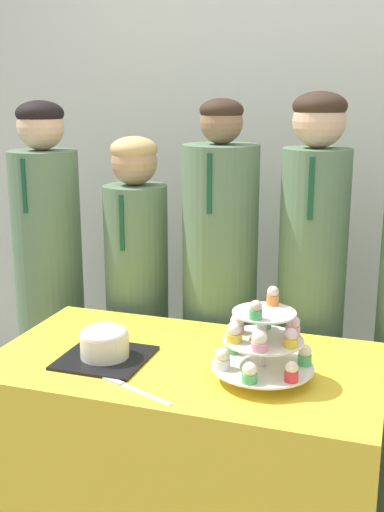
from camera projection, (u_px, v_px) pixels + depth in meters
name	position (u px, v px, depth m)	size (l,w,h in m)	color
wall_back	(270.00, 140.00, 3.07)	(9.00, 0.06, 2.70)	silver
table	(186.00, 459.00, 2.17)	(1.25, 0.70, 0.73)	yellow
round_cake	(105.00, 344.00, 2.06)	(0.27, 0.27, 0.12)	black
cake_knife	(124.00, 385.00, 1.89)	(0.26, 0.12, 0.01)	silver
cupcake_stand	(262.00, 343.00, 1.90)	(0.31, 0.31, 0.27)	silver
student_0	(50.00, 286.00, 2.83)	(0.30, 0.30, 1.54)	#567556
student_1	(137.00, 309.00, 2.72)	(0.26, 0.27, 1.40)	#567556
student_2	(219.00, 306.00, 2.59)	(0.30, 0.30, 1.55)	#567556
student_3	(310.00, 305.00, 2.47)	(0.26, 0.26, 1.58)	#567556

